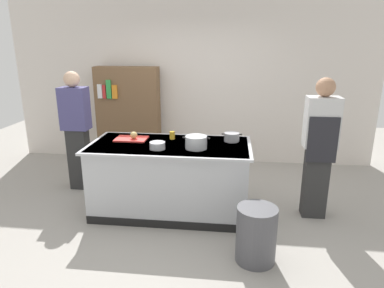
{
  "coord_description": "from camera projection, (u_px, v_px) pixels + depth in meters",
  "views": [
    {
      "loc": [
        0.74,
        -3.96,
        2.11
      ],
      "look_at": [
        0.25,
        0.2,
        0.85
      ],
      "focal_mm": 32.08,
      "sensor_mm": 36.0,
      "label": 1
    }
  ],
  "objects": [
    {
      "name": "mixing_bowl",
      "position": [
        157.0,
        146.0,
        4.0
      ],
      "size": [
        0.18,
        0.18,
        0.08
      ],
      "primitive_type": "cylinder",
      "color": "#B7BABF",
      "rests_on": "counter_island"
    },
    {
      "name": "ground_plane",
      "position": [
        171.0,
        210.0,
        4.46
      ],
      "size": [
        10.0,
        10.0,
        0.0
      ],
      "primitive_type": "plane",
      "color": "#9E9991"
    },
    {
      "name": "sauce_pan",
      "position": [
        232.0,
        137.0,
        4.3
      ],
      "size": [
        0.25,
        0.19,
        0.11
      ],
      "color": "#99999E",
      "rests_on": "counter_island"
    },
    {
      "name": "cutting_board",
      "position": [
        131.0,
        139.0,
        4.39
      ],
      "size": [
        0.4,
        0.28,
        0.02
      ],
      "primitive_type": "cube",
      "color": "red",
      "rests_on": "counter_island"
    },
    {
      "name": "bookshelf",
      "position": [
        129.0,
        116.0,
        6.05
      ],
      "size": [
        1.1,
        0.31,
        1.7
      ],
      "color": "brown",
      "rests_on": "ground_plane"
    },
    {
      "name": "stock_pot",
      "position": [
        196.0,
        142.0,
        4.01
      ],
      "size": [
        0.32,
        0.26,
        0.15
      ],
      "color": "#B7BABF",
      "rests_on": "counter_island"
    },
    {
      "name": "back_wall",
      "position": [
        190.0,
        77.0,
        6.03
      ],
      "size": [
        6.4,
        0.12,
        3.0
      ],
      "primitive_type": "cube",
      "color": "silver",
      "rests_on": "ground_plane"
    },
    {
      "name": "person_guest",
      "position": [
        77.0,
        128.0,
        4.91
      ],
      "size": [
        0.38,
        0.24,
        1.72
      ],
      "rotation": [
        0.0,
        0.0,
        -1.69
      ],
      "color": "#2B2B2B",
      "rests_on": "ground_plane"
    },
    {
      "name": "counter_island",
      "position": [
        171.0,
        177.0,
        4.32
      ],
      "size": [
        1.98,
        0.98,
        0.9
      ],
      "color": "#B7BABF",
      "rests_on": "ground_plane"
    },
    {
      "name": "onion",
      "position": [
        134.0,
        135.0,
        4.35
      ],
      "size": [
        0.09,
        0.09,
        0.09
      ],
      "primitive_type": "sphere",
      "color": "tan",
      "rests_on": "cutting_board"
    },
    {
      "name": "juice_cup",
      "position": [
        172.0,
        135.0,
        4.4
      ],
      "size": [
        0.07,
        0.07,
        0.1
      ],
      "primitive_type": "cylinder",
      "color": "yellow",
      "rests_on": "counter_island"
    },
    {
      "name": "person_chef",
      "position": [
        319.0,
        146.0,
        4.08
      ],
      "size": [
        0.38,
        0.25,
        1.72
      ],
      "rotation": [
        0.0,
        0.0,
        1.46
      ],
      "color": "#2D2D2D",
      "rests_on": "ground_plane"
    },
    {
      "name": "trash_bin",
      "position": [
        256.0,
        234.0,
        3.36
      ],
      "size": [
        0.4,
        0.4,
        0.58
      ],
      "primitive_type": "cylinder",
      "color": "#4C4C51",
      "rests_on": "ground_plane"
    }
  ]
}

